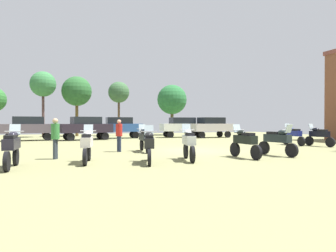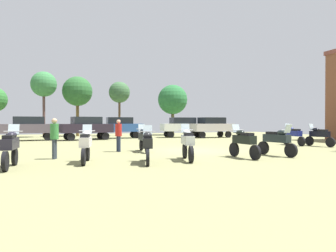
{
  "view_description": "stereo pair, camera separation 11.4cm",
  "coord_description": "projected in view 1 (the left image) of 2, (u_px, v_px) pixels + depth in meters",
  "views": [
    {
      "loc": [
        -6.65,
        -15.64,
        1.58
      ],
      "look_at": [
        0.45,
        5.27,
        1.29
      ],
      "focal_mm": 33.06,
      "sensor_mm": 36.0,
      "label": 1
    },
    {
      "loc": [
        -6.54,
        -15.67,
        1.58
      ],
      "look_at": [
        0.45,
        5.27,
        1.29
      ],
      "focal_mm": 33.06,
      "sensor_mm": 36.0,
      "label": 2
    }
  ],
  "objects": [
    {
      "name": "person_1",
      "position": [
        119.0,
        133.0,
        16.16
      ],
      "size": [
        0.43,
        0.43,
        1.68
      ],
      "rotation": [
        0.0,
        0.0,
        5.02
      ],
      "color": "#232C45",
      "rests_on": "ground"
    },
    {
      "name": "motorcycle_6",
      "position": [
        293.0,
        135.0,
        20.66
      ],
      "size": [
        0.62,
        2.09,
        1.45
      ],
      "rotation": [
        0.0,
        0.0,
        -0.01
      ],
      "color": "black",
      "rests_on": "ground"
    },
    {
      "name": "motorcycle_2",
      "position": [
        319.0,
        135.0,
        19.75
      ],
      "size": [
        0.66,
        2.1,
        1.44
      ],
      "rotation": [
        0.0,
        0.0,
        0.15
      ],
      "color": "black",
      "rests_on": "ground"
    },
    {
      "name": "car_5",
      "position": [
        119.0,
        126.0,
        29.55
      ],
      "size": [
        4.31,
        1.84,
        2.0
      ],
      "rotation": [
        0.0,
        0.0,
        1.56
      ],
      "color": "black",
      "rests_on": "ground"
    },
    {
      "name": "ground_plane",
      "position": [
        191.0,
        150.0,
        16.97
      ],
      "size": [
        44.0,
        52.0,
        0.02
      ],
      "color": "olive"
    },
    {
      "name": "person_2",
      "position": [
        55.0,
        135.0,
        12.97
      ],
      "size": [
        0.43,
        0.43,
        1.72
      ],
      "rotation": [
        0.0,
        0.0,
        1.23
      ],
      "color": "#2E3741",
      "rests_on": "ground"
    },
    {
      "name": "tree_2",
      "position": [
        172.0,
        100.0,
        36.92
      ],
      "size": [
        3.52,
        3.52,
        5.99
      ],
      "color": "#4D472A",
      "rests_on": "ground"
    },
    {
      "name": "car_3",
      "position": [
        86.0,
        126.0,
        26.68
      ],
      "size": [
        4.57,
        2.6,
        2.0
      ],
      "rotation": [
        0.0,
        0.0,
        1.77
      ],
      "color": "black",
      "rests_on": "ground"
    },
    {
      "name": "tree_4",
      "position": [
        77.0,
        92.0,
        33.63
      ],
      "size": [
        3.21,
        3.21,
        6.51
      ],
      "color": "brown",
      "rests_on": "ground"
    },
    {
      "name": "car_4",
      "position": [
        28.0,
        127.0,
        25.7
      ],
      "size": [
        4.5,
        2.34,
        2.0
      ],
      "rotation": [
        0.0,
        0.0,
        1.7
      ],
      "color": "black",
      "rests_on": "ground"
    },
    {
      "name": "motorcycle_11",
      "position": [
        245.0,
        142.0,
        13.36
      ],
      "size": [
        0.62,
        2.1,
        1.46
      ],
      "rotation": [
        0.0,
        0.0,
        0.08
      ],
      "color": "black",
      "rests_on": "ground"
    },
    {
      "name": "motorcycle_7",
      "position": [
        12.0,
        147.0,
        10.39
      ],
      "size": [
        0.62,
        2.15,
        1.48
      ],
      "rotation": [
        0.0,
        0.0,
        -0.04
      ],
      "color": "black",
      "rests_on": "ground"
    },
    {
      "name": "tree_1",
      "position": [
        43.0,
        85.0,
        31.55
      ],
      "size": [
        2.57,
        2.57,
        6.71
      ],
      "color": "#503937",
      "rests_on": "ground"
    },
    {
      "name": "car_1",
      "position": [
        182.0,
        126.0,
        31.28
      ],
      "size": [
        4.37,
        1.98,
        2.0
      ],
      "rotation": [
        0.0,
        0.0,
        1.53
      ],
      "color": "black",
      "rests_on": "ground"
    },
    {
      "name": "motorcycle_8",
      "position": [
        278.0,
        140.0,
        14.21
      ],
      "size": [
        0.72,
        2.19,
        1.46
      ],
      "rotation": [
        0.0,
        0.0,
        3.34
      ],
      "color": "black",
      "rests_on": "ground"
    },
    {
      "name": "tree_3",
      "position": [
        119.0,
        93.0,
        34.53
      ],
      "size": [
        2.35,
        2.35,
        6.05
      ],
      "color": "brown",
      "rests_on": "ground"
    },
    {
      "name": "motorcycle_9",
      "position": [
        144.0,
        138.0,
        16.15
      ],
      "size": [
        0.62,
        2.23,
        1.44
      ],
      "rotation": [
        0.0,
        0.0,
        -0.06
      ],
      "color": "black",
      "rests_on": "ground"
    },
    {
      "name": "motorcycle_1",
      "position": [
        149.0,
        144.0,
        11.71
      ],
      "size": [
        0.79,
        2.16,
        1.44
      ],
      "rotation": [
        0.0,
        0.0,
        -0.26
      ],
      "color": "black",
      "rests_on": "ground"
    },
    {
      "name": "motorcycle_5",
      "position": [
        189.0,
        142.0,
        12.54
      ],
      "size": [
        0.74,
        2.16,
        1.48
      ],
      "rotation": [
        0.0,
        0.0,
        -0.22
      ],
      "color": "black",
      "rests_on": "ground"
    },
    {
      "name": "car_2",
      "position": [
        211.0,
        126.0,
        30.65
      ],
      "size": [
        4.43,
        2.14,
        2.0
      ],
      "rotation": [
        0.0,
        0.0,
        1.65
      ],
      "color": "black",
      "rests_on": "ground"
    },
    {
      "name": "motorcycle_4",
      "position": [
        87.0,
        144.0,
        11.75
      ],
      "size": [
        0.67,
        2.11,
        1.46
      ],
      "rotation": [
        0.0,
        0.0,
        -0.17
      ],
      "color": "black",
      "rests_on": "ground"
    }
  ]
}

